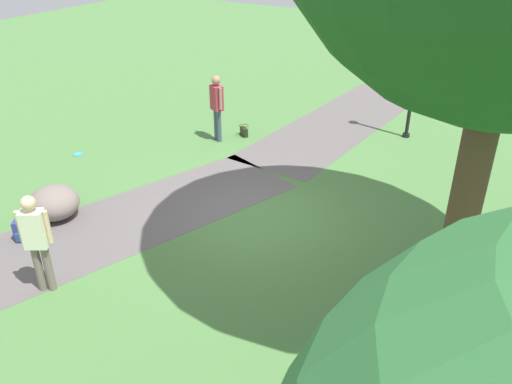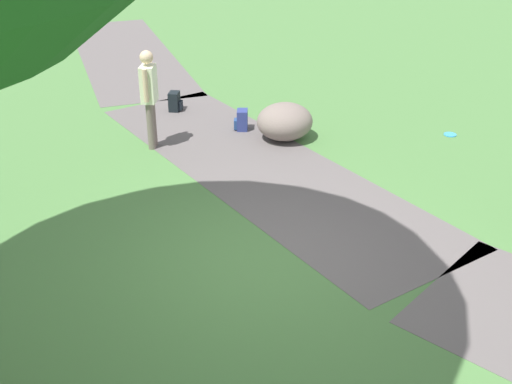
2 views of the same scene
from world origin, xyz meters
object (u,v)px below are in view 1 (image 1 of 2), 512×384
object	(u,v)px
man_near_boulder	(36,237)
backpack_by_boulder	(22,231)
lawn_boulder	(54,203)
frisbee_on_grass	(78,154)
handbag_on_grass	(244,131)
woman_with_handbag	(217,103)
lamp_post	(418,53)

from	to	relation	value
man_near_boulder	backpack_by_boulder	size ratio (longest dim) A/B	4.46
lawn_boulder	frisbee_on_grass	bearing A→B (deg)	-140.66
handbag_on_grass	frisbee_on_grass	xyz separation A→B (m)	(3.30, -3.06, -0.13)
lawn_boulder	woman_with_handbag	world-z (taller)	woman_with_handbag
woman_with_handbag	lawn_boulder	bearing A→B (deg)	-6.71
handbag_on_grass	backpack_by_boulder	distance (m)	6.74
backpack_by_boulder	handbag_on_grass	bearing A→B (deg)	172.06
woman_with_handbag	backpack_by_boulder	xyz separation A→B (m)	(6.03, -0.48, -0.87)
man_near_boulder	handbag_on_grass	world-z (taller)	man_near_boulder
woman_with_handbag	man_near_boulder	world-z (taller)	woman_with_handbag
frisbee_on_grass	lamp_post	bearing A→B (deg)	128.21
lawn_boulder	backpack_by_boulder	world-z (taller)	lawn_boulder
lawn_boulder	man_near_boulder	bearing A→B (deg)	45.70
lamp_post	man_near_boulder	distance (m)	10.33
handbag_on_grass	frisbee_on_grass	size ratio (longest dim) A/B	1.61
lawn_boulder	frisbee_on_grass	world-z (taller)	lawn_boulder
lawn_boulder	man_near_boulder	world-z (taller)	man_near_boulder
lamp_post	backpack_by_boulder	world-z (taller)	lamp_post
lawn_boulder	frisbee_on_grass	size ratio (longest dim) A/B	5.74
handbag_on_grass	backpack_by_boulder	bearing A→B (deg)	-7.94
lamp_post	backpack_by_boulder	distance (m)	10.40
woman_with_handbag	man_near_boulder	xyz separation A→B (m)	(6.83, 1.15, -0.02)
handbag_on_grass	backpack_by_boulder	world-z (taller)	backpack_by_boulder
man_near_boulder	frisbee_on_grass	bearing A→B (deg)	-137.89
backpack_by_boulder	woman_with_handbag	bearing A→B (deg)	175.46
lawn_boulder	woman_with_handbag	distance (m)	5.21
woman_with_handbag	frisbee_on_grass	size ratio (longest dim) A/B	7.68
man_near_boulder	handbag_on_grass	bearing A→B (deg)	-174.67
lawn_boulder	handbag_on_grass	world-z (taller)	lawn_boulder
lamp_post	frisbee_on_grass	xyz separation A→B (m)	(5.54, -7.04, -2.35)
backpack_by_boulder	frisbee_on_grass	world-z (taller)	backpack_by_boulder
lamp_post	lawn_boulder	size ratio (longest dim) A/B	2.83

